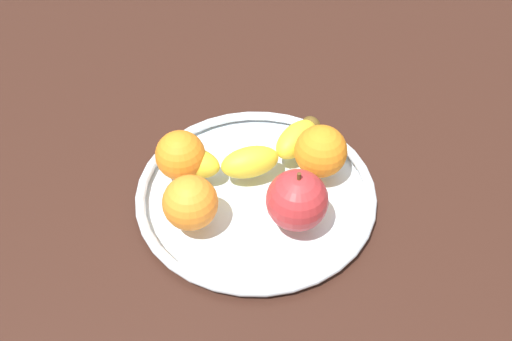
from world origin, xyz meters
TOP-DOWN VIEW (x-y plane):
  - ground_plane at (0.00, 0.00)cm, footprint 130.73×130.73cm
  - fruit_bowl at (0.00, 0.00)cm, footprint 28.88×28.88cm
  - banana at (-0.45, 4.08)cm, footprint 21.00×10.15cm
  - apple at (4.07, -5.26)cm, footprint 6.90×6.90cm
  - orange_front_right at (-7.57, -4.38)cm, footprint 6.19×6.19cm
  - orange_front_left at (7.93, 2.38)cm, footprint 6.36×6.36cm
  - orange_back_right at (-8.75, 3.19)cm, footprint 6.02×6.02cm

SIDE VIEW (x-z plane):
  - ground_plane at x=0.00cm, z-range -4.00..0.00cm
  - fruit_bowl at x=0.00cm, z-range 0.02..1.82cm
  - banana at x=-0.45cm, z-range 1.80..5.57cm
  - orange_back_right at x=-8.75cm, z-range 1.80..7.82cm
  - orange_front_right at x=-7.57cm, z-range 1.80..7.99cm
  - orange_front_left at x=7.93cm, z-range 1.80..8.16cm
  - apple at x=4.07cm, z-range 1.40..9.10cm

